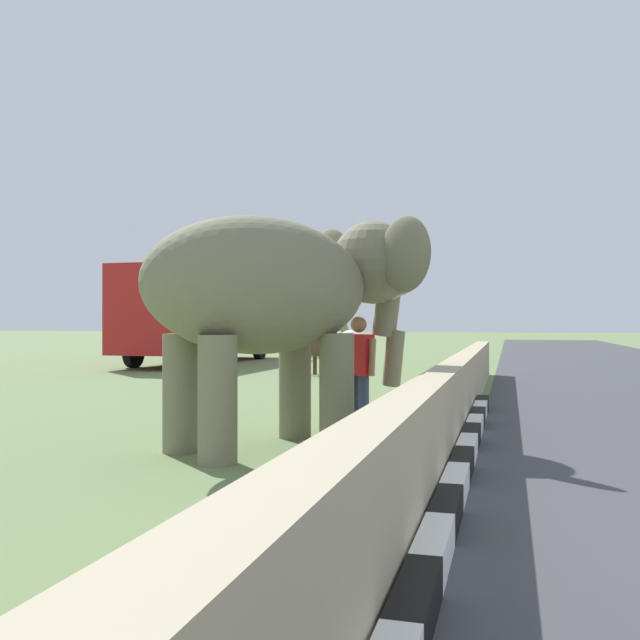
{
  "coord_description": "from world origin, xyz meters",
  "views": [
    {
      "loc": [
        -5.18,
        3.53,
        1.56
      ],
      "look_at": [
        3.38,
        5.89,
        1.6
      ],
      "focal_mm": 38.54,
      "sensor_mm": 36.0,
      "label": 1
    }
  ],
  "objects_px": {
    "cow_near": "(319,346)",
    "person_handler": "(359,368)",
    "cow_mid": "(350,338)",
    "cow_far": "(316,338)",
    "elephant": "(284,291)",
    "bus_red": "(203,309)"
  },
  "relations": [
    {
      "from": "elephant",
      "to": "person_handler",
      "type": "bearing_deg",
      "value": -27.87
    },
    {
      "from": "person_handler",
      "to": "cow_mid",
      "type": "height_order",
      "value": "person_handler"
    },
    {
      "from": "cow_far",
      "to": "cow_mid",
      "type": "bearing_deg",
      "value": -48.36
    },
    {
      "from": "bus_red",
      "to": "cow_near",
      "type": "height_order",
      "value": "bus_red"
    },
    {
      "from": "person_handler",
      "to": "cow_near",
      "type": "relative_size",
      "value": 0.96
    },
    {
      "from": "cow_near",
      "to": "cow_far",
      "type": "height_order",
      "value": "same"
    },
    {
      "from": "cow_mid",
      "to": "cow_far",
      "type": "relative_size",
      "value": 0.9
    },
    {
      "from": "elephant",
      "to": "cow_far",
      "type": "bearing_deg",
      "value": 14.72
    },
    {
      "from": "bus_red",
      "to": "person_handler",
      "type": "bearing_deg",
      "value": -147.77
    },
    {
      "from": "cow_near",
      "to": "person_handler",
      "type": "bearing_deg",
      "value": -161.43
    },
    {
      "from": "elephant",
      "to": "cow_near",
      "type": "xyz_separation_m",
      "value": [
        11.22,
        2.65,
        -1.1
      ]
    },
    {
      "from": "elephant",
      "to": "cow_near",
      "type": "distance_m",
      "value": 11.58
    },
    {
      "from": "elephant",
      "to": "person_handler",
      "type": "height_order",
      "value": "elephant"
    },
    {
      "from": "elephant",
      "to": "cow_far",
      "type": "xyz_separation_m",
      "value": [
        21.43,
        5.63,
        -1.1
      ]
    },
    {
      "from": "person_handler",
      "to": "bus_red",
      "type": "xyz_separation_m",
      "value": [
        14.96,
        9.43,
        1.16
      ]
    },
    {
      "from": "person_handler",
      "to": "cow_mid",
      "type": "distance_m",
      "value": 21.87
    },
    {
      "from": "cow_mid",
      "to": "person_handler",
      "type": "bearing_deg",
      "value": -166.74
    },
    {
      "from": "bus_red",
      "to": "cow_mid",
      "type": "distance_m",
      "value": 7.81
    },
    {
      "from": "bus_red",
      "to": "cow_near",
      "type": "relative_size",
      "value": 5.76
    },
    {
      "from": "cow_far",
      "to": "cow_near",
      "type": "bearing_deg",
      "value": -163.76
    },
    {
      "from": "elephant",
      "to": "bus_red",
      "type": "relative_size",
      "value": 0.4
    },
    {
      "from": "person_handler",
      "to": "cow_mid",
      "type": "xyz_separation_m",
      "value": [
        21.29,
        5.02,
        -0.06
      ]
    }
  ]
}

